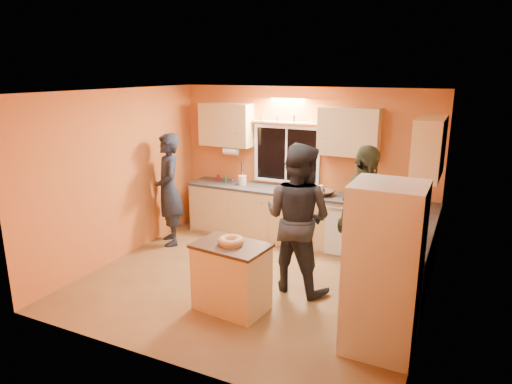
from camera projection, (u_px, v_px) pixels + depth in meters
The scene contains 14 objects.
ground at pixel (252, 282), 6.36m from camera, with size 4.50×4.50×0.00m, color brown.
room_shell at pixel (273, 164), 6.25m from camera, with size 4.54×4.04×2.61m.
back_counter at pixel (297, 217), 7.72m from camera, with size 4.23×0.62×0.90m.
right_counter at pixel (405, 263), 5.87m from camera, with size 0.62×1.84×0.90m.
refrigerator at pixel (384, 269), 4.64m from camera, with size 0.72×0.70×1.80m, color silver.
island at pixel (232, 276), 5.55m from camera, with size 0.94×0.69×0.85m.
bundt_pastry at pixel (231, 241), 5.43m from camera, with size 0.31×0.31×0.09m, color #B97A4B.
person_left at pixel (169, 190), 7.56m from camera, with size 0.68×0.45×1.87m, color black.
person_center at pixel (298, 218), 5.94m from camera, with size 0.96×0.75×1.98m, color black.
person_right at pixel (363, 218), 6.02m from camera, with size 1.14×0.47×1.94m, color #313622.
mixing_bowl at pixel (324, 193), 7.36m from camera, with size 0.33×0.33×0.08m, color black.
utensil_crock at pixel (242, 180), 8.01m from camera, with size 0.14×0.14×0.17m, color beige.
potted_plant at pixel (397, 233), 5.27m from camera, with size 0.25×0.22×0.28m, color gray.
red_box at pixel (411, 210), 6.47m from camera, with size 0.16×0.12×0.07m, color maroon.
Camera 1 is at (2.56, -5.22, 2.86)m, focal length 32.00 mm.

